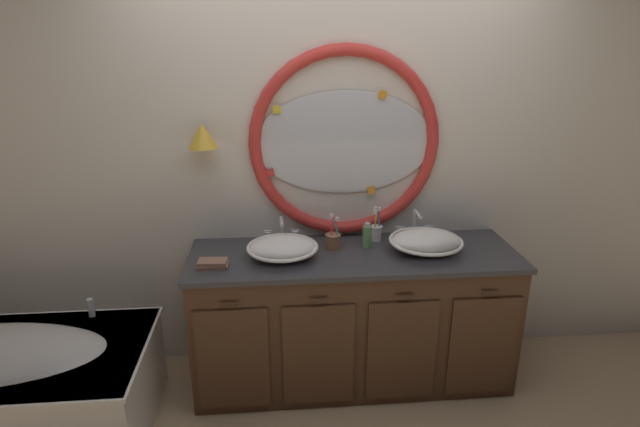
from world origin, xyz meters
TOP-DOWN VIEW (x-y plane):
  - ground_plane at (0.00, 0.00)m, footprint 14.00×14.00m
  - back_wall_assembly at (0.00, 0.58)m, footprint 6.40×0.26m
  - vanity_counter at (0.08, 0.25)m, footprint 1.92×0.65m
  - sink_basin_left at (-0.34, 0.22)m, footprint 0.41×0.41m
  - sink_basin_right at (0.49, 0.22)m, footprint 0.43×0.43m
  - faucet_set_left at (-0.34, 0.47)m, footprint 0.22×0.14m
  - faucet_set_right at (0.49, 0.47)m, footprint 0.24×0.15m
  - toothbrush_holder_left at (-0.04, 0.33)m, footprint 0.09×0.09m
  - toothbrush_holder_right at (0.24, 0.43)m, footprint 0.08×0.08m
  - soap_dispenser at (0.17, 0.33)m, footprint 0.05×0.06m
  - folded_hand_towel at (-0.73, 0.13)m, footprint 0.17×0.10m

SIDE VIEW (x-z plane):
  - ground_plane at x=0.00m, z-range 0.00..0.00m
  - vanity_counter at x=0.08m, z-range 0.00..0.85m
  - folded_hand_towel at x=-0.73m, z-range 0.84..0.88m
  - toothbrush_holder_left at x=-0.04m, z-range 0.79..1.01m
  - toothbrush_holder_right at x=0.24m, z-range 0.79..1.01m
  - sink_basin_left at x=-0.34m, z-range 0.85..0.97m
  - faucet_set_left at x=-0.34m, z-range 0.83..0.99m
  - sink_basin_right at x=0.49m, z-range 0.85..0.98m
  - soap_dispenser at x=0.17m, z-range 0.83..1.00m
  - faucet_set_right at x=0.49m, z-range 0.83..1.01m
  - back_wall_assembly at x=0.00m, z-range 0.01..2.61m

